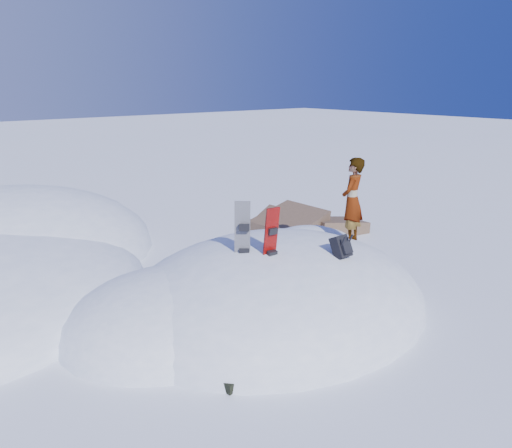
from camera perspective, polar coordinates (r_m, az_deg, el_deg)
ground at (r=10.99m, az=2.13°, el=-9.39°), size 120.00×120.00×0.00m
snow_mound at (r=11.05m, az=0.62°, el=-9.23°), size 8.00×6.00×3.00m
rock_outcrop at (r=15.40m, az=5.14°, el=-1.83°), size 4.68×4.41×1.68m
snowboard_red at (r=9.73m, az=1.68°, el=-2.38°), size 0.32×0.28×1.57m
snowboard_dark at (r=9.89m, az=-1.52°, el=-2.08°), size 0.39×0.39×1.66m
backpack at (r=10.10m, az=9.77°, el=-2.61°), size 0.33×0.44×0.54m
gear_pile at (r=8.48m, az=-2.37°, el=-16.93°), size 0.78×0.59×0.21m
person at (r=11.60m, az=10.94°, el=2.65°), size 0.85×0.71×1.97m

